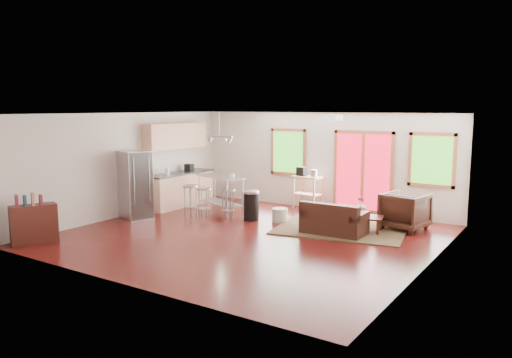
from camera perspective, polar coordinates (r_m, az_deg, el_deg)
The scene contains 28 objects.
floor at distance 10.76m, azimuth -0.88°, elevation -6.58°, with size 7.50×7.00×0.02m, color #390B0A.
ceiling at distance 10.41m, azimuth -0.91°, elevation 7.51°, with size 7.50×7.00×0.02m, color white.
back_wall at distance 13.53m, azimuth 7.47°, elevation 2.05°, with size 7.50×0.02×2.60m, color beige.
left_wall at distance 12.98m, azimuth -14.78°, elevation 1.58°, with size 0.02×7.00×2.60m, color beige.
right_wall at distance 8.98m, azimuth 19.40°, elevation -1.48°, with size 0.02×7.00×2.60m, color beige.
front_wall at distance 7.89m, azimuth -15.36°, elevation -2.60°, with size 7.50×0.02×2.60m, color beige.
window_left at distance 13.93m, azimuth 3.69°, elevation 3.10°, with size 1.10×0.05×1.30m.
french_doors at distance 13.04m, azimuth 12.11°, elevation 0.82°, with size 1.60×0.05×2.10m.
window_right at distance 12.49m, azimuth 19.45°, elevation 2.06°, with size 1.10×0.05×1.30m.
rug at distance 11.51m, azimuth 9.73°, elevation -5.60°, with size 2.81×2.16×0.03m, color #3E5535.
loveseat at distance 10.96m, azimuth 8.85°, elevation -4.83°, with size 1.35×0.78×0.72m.
coffee_table at distance 11.28m, azimuth 11.98°, elevation -4.40°, with size 1.00×0.72×0.36m.
armchair at distance 11.73m, azimuth 16.70°, elevation -3.33°, with size 0.90×0.84×0.93m, color black.
ottoman at distance 11.89m, azimuth 10.40°, elevation -4.20°, with size 0.63×0.63×0.42m, color black.
pouf at distance 12.03m, azimuth 2.74°, elevation -4.14°, with size 0.38×0.38×0.33m, color beige.
vase at distance 11.59m, azimuth 11.92°, elevation -2.99°, with size 0.20×0.21×0.33m.
cabinets at distance 14.02m, azimuth -8.82°, elevation 0.70°, with size 0.64×2.24×2.30m.
refrigerator at distance 12.70m, azimuth -13.62°, elevation -0.63°, with size 0.82×0.81×1.67m.
island at distance 13.05m, azimuth -4.11°, elevation -0.95°, with size 1.64×1.12×0.97m.
cup at distance 12.80m, azimuth -2.73°, elevation 0.45°, with size 0.12×0.10×0.12m, color white.
bar_stool_a at distance 12.68m, azimuth -7.50°, elevation -1.62°, with size 0.43×0.43×0.79m.
bar_stool_b at distance 12.45m, azimuth -5.97°, elevation -1.89°, with size 0.46×0.46×0.76m.
bar_stool_c at distance 12.20m, azimuth -3.23°, elevation -2.07°, with size 0.45×0.45×0.76m.
trash_can at distance 12.17m, azimuth -0.56°, elevation -3.03°, with size 0.44×0.44×0.72m.
kitchen_cart at distance 13.41m, azimuth 5.84°, elevation -0.21°, with size 0.79×0.56×1.15m.
bookshelf at distance 11.11m, azimuth -24.06°, elevation -4.62°, with size 0.68×0.95×1.04m.
ceiling_flush at distance 10.15m, azimuth 8.58°, elevation 6.94°, with size 0.35×0.35×0.12m, color white.
pendant_light at distance 12.76m, azimuth -4.20°, elevation 4.42°, with size 0.80×0.18×0.79m.
Camera 1 is at (5.84, -8.62, 2.74)m, focal length 35.00 mm.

